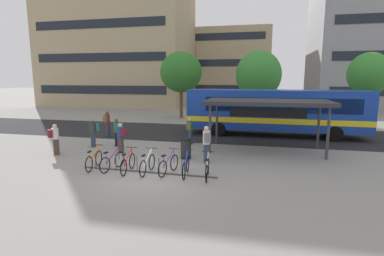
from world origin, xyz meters
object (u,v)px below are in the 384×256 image
at_px(commuter_maroon_pack_0, 121,136).
at_px(trash_bin, 186,148).
at_px(parked_bicycle_red_2, 128,163).
at_px(parked_bicycle_purple_4, 169,165).
at_px(parked_bicycle_orange_0, 94,160).
at_px(commuter_grey_pack_1, 206,142).
at_px(commuter_teal_pack_3, 93,131).
at_px(street_tree_2, 181,72).
at_px(parked_bicycle_white_6, 207,169).
at_px(parked_bicycle_purple_1, 112,161).
at_px(city_bus, 274,111).
at_px(commuter_olive_pack_2, 107,122).
at_px(parked_bicycle_blue_5, 186,167).
at_px(transit_shelter, 267,103).
at_px(parked_bicycle_white_3, 147,164).
at_px(commuter_grey_pack_5, 117,130).
at_px(street_tree_1, 258,75).
at_px(commuter_maroon_pack_6, 55,137).
at_px(commuter_olive_pack_4, 190,129).
at_px(street_tree_0, 369,74).

bearing_deg(commuter_maroon_pack_0, trash_bin, -172.54).
distance_m(parked_bicycle_red_2, parked_bicycle_purple_4, 1.77).
relative_size(parked_bicycle_orange_0, commuter_grey_pack_1, 0.96).
distance_m(commuter_teal_pack_3, street_tree_2, 14.23).
bearing_deg(commuter_teal_pack_3, parked_bicycle_white_6, 115.46).
height_order(parked_bicycle_purple_1, trash_bin, trash_bin).
bearing_deg(city_bus, parked_bicycle_orange_0, 51.41).
bearing_deg(commuter_olive_pack_2, commuter_teal_pack_3, -162.71).
bearing_deg(parked_bicycle_blue_5, commuter_olive_pack_2, 41.97).
bearing_deg(parked_bicycle_red_2, parked_bicycle_blue_5, -92.21).
bearing_deg(commuter_maroon_pack_0, parked_bicycle_purple_4, 154.14).
bearing_deg(transit_shelter, trash_bin, -145.94).
relative_size(parked_bicycle_orange_0, trash_bin, 1.67).
xyz_separation_m(city_bus, commuter_olive_pack_2, (-11.08, -3.06, -0.74)).
relative_size(parked_bicycle_purple_4, transit_shelter, 0.25).
height_order(parked_bicycle_orange_0, commuter_teal_pack_3, commuter_teal_pack_3).
bearing_deg(commuter_teal_pack_3, transit_shelter, 151.21).
height_order(parked_bicycle_purple_1, parked_bicycle_purple_4, same).
bearing_deg(commuter_olive_pack_2, parked_bicycle_orange_0, -151.91).
xyz_separation_m(parked_bicycle_white_3, commuter_grey_pack_5, (-3.59, 4.39, 0.58)).
height_order(parked_bicycle_purple_1, parked_bicycle_white_3, same).
bearing_deg(commuter_grey_pack_1, commuter_grey_pack_5, 46.68).
height_order(parked_bicycle_white_6, commuter_olive_pack_2, commuter_olive_pack_2).
bearing_deg(street_tree_1, commuter_maroon_pack_6, -122.26).
bearing_deg(street_tree_2, commuter_maroon_pack_6, -99.60).
distance_m(parked_bicycle_purple_1, commuter_maroon_pack_6, 4.53).
relative_size(commuter_olive_pack_4, street_tree_1, 0.24).
height_order(commuter_maroon_pack_0, commuter_grey_pack_1, commuter_grey_pack_1).
height_order(trash_bin, street_tree_0, street_tree_0).
height_order(street_tree_0, street_tree_1, street_tree_1).
bearing_deg(street_tree_1, parked_bicycle_orange_0, -111.21).
bearing_deg(parked_bicycle_red_2, commuter_teal_pack_3, 40.86).
distance_m(parked_bicycle_purple_4, parked_bicycle_blue_5, 0.78).
bearing_deg(parked_bicycle_purple_1, parked_bicycle_white_3, -83.51).
xyz_separation_m(parked_bicycle_white_3, commuter_olive_pack_2, (-5.54, 6.77, 0.65)).
distance_m(city_bus, parked_bicycle_purple_4, 10.83).
relative_size(parked_bicycle_purple_4, street_tree_2, 0.26).
relative_size(parked_bicycle_purple_1, commuter_teal_pack_3, 1.01).
height_order(commuter_maroon_pack_0, commuter_teal_pack_3, commuter_teal_pack_3).
distance_m(parked_bicycle_purple_1, transit_shelter, 8.69).
relative_size(parked_bicycle_purple_4, parked_bicycle_blue_5, 0.99).
distance_m(commuter_grey_pack_1, trash_bin, 1.35).
xyz_separation_m(commuter_olive_pack_2, street_tree_0, (18.74, 8.80, 3.29)).
relative_size(parked_bicycle_red_2, parked_bicycle_white_6, 1.00).
bearing_deg(parked_bicycle_purple_1, street_tree_2, 14.62).
xyz_separation_m(parked_bicycle_purple_4, commuter_maroon_pack_0, (-3.54, 2.81, 0.55)).
bearing_deg(commuter_maroon_pack_0, commuter_teal_pack_3, -10.67).
distance_m(parked_bicycle_red_2, commuter_grey_pack_1, 3.76).
distance_m(city_bus, commuter_maroon_pack_6, 13.95).
xyz_separation_m(parked_bicycle_red_2, parked_bicycle_white_6, (3.45, -0.03, 0.00)).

